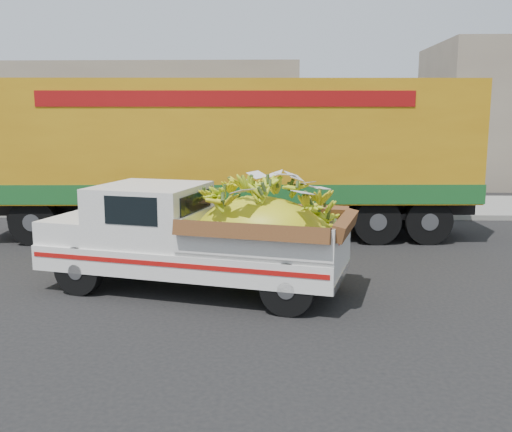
{
  "coord_description": "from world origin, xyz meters",
  "views": [
    {
      "loc": [
        0.13,
        -9.57,
        2.98
      ],
      "look_at": [
        -0.2,
        0.2,
        1.26
      ],
      "focal_mm": 40.0,
      "sensor_mm": 36.0,
      "label": 1
    }
  ],
  "objects": [
    {
      "name": "sidewalk",
      "position": [
        0.0,
        9.01,
        0.07
      ],
      "size": [
        60.0,
        4.0,
        0.14
      ],
      "primitive_type": "cube",
      "color": "gray",
      "rests_on": "ground"
    },
    {
      "name": "curb",
      "position": [
        0.0,
        6.91,
        0.07
      ],
      "size": [
        60.0,
        0.25,
        0.15
      ],
      "primitive_type": "cube",
      "color": "gray",
      "rests_on": "ground"
    },
    {
      "name": "pickup_truck",
      "position": [
        -0.87,
        -0.18,
        0.97
      ],
      "size": [
        5.44,
        3.1,
        1.8
      ],
      "rotation": [
        0.0,
        0.0,
        -0.26
      ],
      "color": "black",
      "rests_on": "ground"
    },
    {
      "name": "semi_trailer",
      "position": [
        -1.0,
        4.46,
        2.12
      ],
      "size": [
        12.03,
        3.02,
        3.8
      ],
      "rotation": [
        0.0,
        0.0,
        0.04
      ],
      "color": "black",
      "rests_on": "ground"
    },
    {
      "name": "ground",
      "position": [
        0.0,
        0.0,
        0.0
      ],
      "size": [
        100.0,
        100.0,
        0.0
      ],
      "primitive_type": "plane",
      "color": "black",
      "rests_on": "ground"
    },
    {
      "name": "building_left",
      "position": [
        -8.0,
        14.91,
        2.5
      ],
      "size": [
        18.0,
        6.0,
        5.0
      ],
      "primitive_type": "cube",
      "color": "gray",
      "rests_on": "ground"
    }
  ]
}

